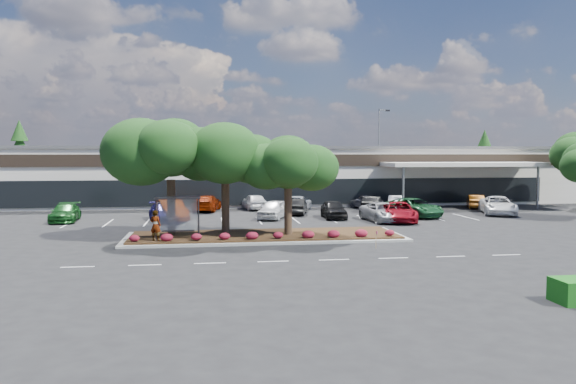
{
  "coord_description": "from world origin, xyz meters",
  "views": [
    {
      "loc": [
        -5.73,
        -32.19,
        5.55
      ],
      "look_at": [
        0.35,
        9.61,
        2.6
      ],
      "focal_mm": 35.0,
      "sensor_mm": 36.0,
      "label": 1
    }
  ],
  "objects": [
    {
      "name": "car_0",
      "position": [
        -17.1,
        15.08,
        0.72
      ],
      "size": [
        2.34,
        5.06,
        1.43
      ],
      "primitive_type": "imported",
      "rotation": [
        0.0,
        0.0,
        0.07
      ],
      "color": "#134918",
      "rests_on": "ground"
    },
    {
      "name": "island_tree_mid",
      "position": [
        -4.5,
        5.2,
        3.92
      ],
      "size": [
        6.6,
        6.6,
        7.32
      ],
      "primitive_type": null,
      "color": "#123812",
      "rests_on": "landscape_island"
    },
    {
      "name": "light_pole",
      "position": [
        13.3,
        27.96,
        4.64
      ],
      "size": [
        1.39,
        0.86,
        10.44
      ],
      "rotation": [
        0.0,
        0.0,
        -0.41
      ],
      "color": "#9B9C97",
      "rests_on": "ground"
    },
    {
      "name": "conifer_north_west",
      "position": [
        -30.0,
        46.0,
        5.0
      ],
      "size": [
        4.4,
        4.4,
        10.0
      ],
      "primitive_type": "cone",
      "color": "#123812",
      "rests_on": "ground"
    },
    {
      "name": "conifer_north_east",
      "position": [
        34.0,
        44.0,
        4.5
      ],
      "size": [
        3.96,
        3.96,
        9.0
      ],
      "primitive_type": "cone",
      "color": "#123812",
      "rests_on": "ground"
    },
    {
      "name": "car_6",
      "position": [
        9.61,
        11.17,
        0.79
      ],
      "size": [
        3.81,
        6.12,
        1.58
      ],
      "primitive_type": "imported",
      "rotation": [
        0.0,
        0.0,
        -0.22
      ],
      "color": "maroon",
      "rests_on": "ground"
    },
    {
      "name": "ground",
      "position": [
        0.0,
        0.0,
        0.0
      ],
      "size": [
        160.0,
        160.0,
        0.0
      ],
      "primitive_type": "plane",
      "color": "black",
      "rests_on": "ground"
    },
    {
      "name": "car_3",
      "position": [
        -0.18,
        14.55,
        0.79
      ],
      "size": [
        3.52,
        5.02,
        1.59
      ],
      "primitive_type": "imported",
      "rotation": [
        0.0,
        0.0,
        -0.39
      ],
      "color": "silver",
      "rests_on": "ground"
    },
    {
      "name": "car_13",
      "position": [
        2.92,
        21.13,
        0.7
      ],
      "size": [
        3.79,
        5.53,
        1.4
      ],
      "primitive_type": "imported",
      "rotation": [
        0.0,
        0.0,
        2.82
      ],
      "color": "#A8ACB6",
      "rests_on": "ground"
    },
    {
      "name": "car_14",
      "position": [
        9.81,
        19.09,
        0.73
      ],
      "size": [
        3.22,
        4.68,
        1.46
      ],
      "primitive_type": "imported",
      "rotation": [
        0.0,
        0.0,
        2.72
      ],
      "color": "black",
      "rests_on": "ground"
    },
    {
      "name": "island_tree_east",
      "position": [
        -0.5,
        3.7,
        3.51
      ],
      "size": [
        5.8,
        5.8,
        6.5
      ],
      "primitive_type": null,
      "color": "#123812",
      "rests_on": "landscape_island"
    },
    {
      "name": "shrub_row",
      "position": [
        -2.0,
        1.9,
        0.51
      ],
      "size": [
        17.0,
        0.8,
        0.5
      ],
      "primitive_type": null,
      "color": "maroon",
      "rests_on": "landscape_island"
    },
    {
      "name": "survey_stake",
      "position": [
        3.99,
        -1.0,
        0.66
      ],
      "size": [
        0.08,
        0.14,
        1.02
      ],
      "color": "#977B4F",
      "rests_on": "ground"
    },
    {
      "name": "landscape_island",
      "position": [
        -2.0,
        4.0,
        0.12
      ],
      "size": [
        18.0,
        6.0,
        0.26
      ],
      "color": "#9B9C97",
      "rests_on": "ground"
    },
    {
      "name": "car_7",
      "position": [
        12.03,
        14.21,
        0.81
      ],
      "size": [
        4.58,
        6.38,
        1.61
      ],
      "primitive_type": "imported",
      "rotation": [
        0.0,
        0.0,
        0.37
      ],
      "color": "#1B522A",
      "rests_on": "ground"
    },
    {
      "name": "person_waiting",
      "position": [
        -8.8,
        2.11,
        1.19
      ],
      "size": [
        0.8,
        0.68,
        1.87
      ],
      "primitive_type": "imported",
      "rotation": [
        0.0,
        0.0,
        2.74
      ],
      "color": "#594C47",
      "rests_on": "landscape_island"
    },
    {
      "name": "bus_shelter",
      "position": [
        -7.5,
        2.95,
        2.31
      ],
      "size": [
        2.75,
        1.55,
        2.59
      ],
      "color": "black",
      "rests_on": "landscape_island"
    },
    {
      "name": "lane_markings",
      "position": [
        -0.14,
        10.42,
        0.01
      ],
      "size": [
        33.12,
        20.06,
        0.01
      ],
      "color": "silver",
      "rests_on": "ground"
    },
    {
      "name": "car_2",
      "position": [
        -8.65,
        14.31,
        0.86
      ],
      "size": [
        3.28,
        5.5,
        1.71
      ],
      "primitive_type": "imported",
      "rotation": [
        0.0,
        0.0,
        0.3
      ],
      "color": "#732402",
      "rests_on": "ground"
    },
    {
      "name": "car_8",
      "position": [
        20.33,
        15.02,
        0.81
      ],
      "size": [
        4.49,
        6.43,
        1.63
      ],
      "primitive_type": "imported",
      "rotation": [
        0.0,
        0.0,
        -0.34
      ],
      "color": "white",
      "rests_on": "ground"
    },
    {
      "name": "car_16",
      "position": [
        12.89,
        21.09,
        0.68
      ],
      "size": [
        2.83,
        4.4,
        1.37
      ],
      "primitive_type": "imported",
      "rotation": [
        0.0,
        0.0,
        2.78
      ],
      "color": "#9C9EA7",
      "rests_on": "ground"
    },
    {
      "name": "island_tree_west",
      "position": [
        -8.0,
        4.5,
        4.21
      ],
      "size": [
        7.2,
        7.2,
        7.89
      ],
      "primitive_type": null,
      "color": "#123812",
      "rests_on": "landscape_island"
    },
    {
      "name": "car_15",
      "position": [
        9.97,
        21.67,
        0.71
      ],
      "size": [
        2.85,
        4.48,
        1.42
      ],
      "primitive_type": "imported",
      "rotation": [
        0.0,
        0.0,
        3.45
      ],
      "color": "slate",
      "rests_on": "ground"
    },
    {
      "name": "car_11",
      "position": [
        -1.15,
        22.44,
        0.78
      ],
      "size": [
        2.48,
        4.8,
        1.56
      ],
      "primitive_type": "imported",
      "rotation": [
        0.0,
        0.0,
        3.29
      ],
      "color": "white",
      "rests_on": "ground"
    },
    {
      "name": "car_10",
      "position": [
        -5.71,
        21.7,
        0.76
      ],
      "size": [
        3.05,
        5.52,
        1.51
      ],
      "primitive_type": "imported",
      "rotation": [
        0.0,
        0.0,
        2.96
      ],
      "color": "#721B03",
      "rests_on": "ground"
    },
    {
      "name": "car_1",
      "position": [
        -9.17,
        14.19,
        0.73
      ],
      "size": [
        3.14,
        5.38,
        1.46
      ],
      "primitive_type": "imported",
      "rotation": [
        0.0,
        0.0,
        0.23
      ],
      "color": "navy",
      "rests_on": "ground"
    },
    {
      "name": "car_5",
      "position": [
        8.42,
        11.41,
        0.76
      ],
      "size": [
        2.94,
        5.62,
        1.51
      ],
      "primitive_type": "imported",
      "rotation": [
        0.0,
        0.0,
        0.08
      ],
      "color": "silver",
      "rests_on": "ground"
    },
    {
      "name": "retail_store",
      "position": [
        0.06,
        33.91,
        3.15
      ],
      "size": [
        80.4,
        25.2,
        6.25
      ],
      "color": "silver",
      "rests_on": "ground"
    },
    {
      "name": "car_12",
      "position": [
        2.33,
        17.55,
        0.71
      ],
      "size": [
        2.53,
        4.56,
        1.42
      ],
      "primitive_type": "imported",
      "rotation": [
        0.0,
        0.0,
        2.89
      ],
      "color": "black",
      "rests_on": "ground"
    },
    {
      "name": "car_17",
      "position": [
        20.97,
        20.56,
        0.69
      ],
      "size": [
        2.9,
        4.4,
        1.37
      ],
      "primitive_type": "imported",
      "rotation": [
        0.0,
        0.0,
        2.76
      ],
      "color": "#65340C",
      "rests_on": "ground"
    },
    {
      "name": "car_4",
      "position": [
        4.92,
        14.14,
        0.77
      ],
      "size": [
        2.02,
        4.58,
        1.53
      ],
      "primitive_type": "imported",
      "rotation": [
        0.0,
        0.0,
        -0.05
      ],
      "color": "black",
      "rests_on": "ground"
    }
  ]
}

